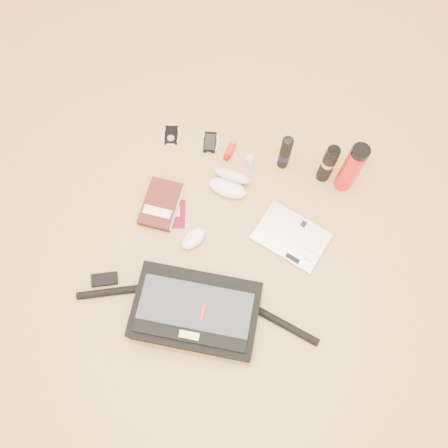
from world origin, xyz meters
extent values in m
plane|color=#B17F49|center=(0.00, 0.00, 0.00)|extent=(4.00, 4.00, 0.00)
cube|color=black|center=(0.02, -0.28, 0.06)|extent=(0.52, 0.39, 0.11)
cube|color=#2F3237|center=(0.02, -0.29, 0.12)|extent=(0.45, 0.30, 0.01)
cube|color=black|center=(0.04, -0.37, 0.12)|extent=(0.41, 0.14, 0.01)
cube|color=beige|center=(0.04, -0.37, 0.12)|extent=(0.08, 0.04, 0.02)
cube|color=#A20B13|center=(0.05, -0.28, 0.12)|extent=(0.03, 0.06, 0.02)
cylinder|color=black|center=(-0.32, -0.34, 0.02)|extent=(0.26, 0.18, 0.03)
cylinder|color=black|center=(0.34, -0.18, 0.02)|extent=(0.29, 0.05, 0.03)
cube|color=black|center=(-0.38, -0.31, 0.01)|extent=(0.12, 0.10, 0.02)
cube|color=silver|center=(0.24, 0.17, 0.01)|extent=(0.31, 0.24, 0.02)
cube|color=#081133|center=(0.27, 0.24, 0.02)|extent=(0.02, 0.03, 0.00)
cube|color=white|center=(0.34, 0.15, 0.02)|extent=(0.05, 0.02, 0.01)
cube|color=white|center=(0.33, 0.11, 0.02)|extent=(0.05, 0.02, 0.01)
cube|color=black|center=(0.28, 0.08, 0.02)|extent=(0.06, 0.03, 0.01)
cube|color=#421410|center=(-0.32, 0.07, 0.02)|extent=(0.18, 0.24, 0.04)
cube|color=beige|center=(-0.25, 0.09, 0.02)|extent=(0.04, 0.21, 0.03)
cube|color=beige|center=(-0.31, 0.03, 0.04)|extent=(0.13, 0.06, 0.00)
cube|color=#540417|center=(-0.25, 0.06, 0.00)|extent=(0.14, 0.16, 0.01)
cube|color=gold|center=(-0.26, 0.07, 0.01)|extent=(0.06, 0.06, 0.00)
ellipsoid|color=silver|center=(-0.13, -0.01, 0.02)|extent=(0.11, 0.14, 0.04)
ellipsoid|color=white|center=(-0.09, 0.26, 0.02)|extent=(0.17, 0.09, 0.05)
ellipsoid|color=silver|center=(-0.10, 0.31, 0.04)|extent=(0.17, 0.10, 0.10)
ellipsoid|color=black|center=(-0.13, 0.26, 0.03)|extent=(0.04, 0.03, 0.02)
ellipsoid|color=black|center=(-0.06, 0.26, 0.03)|extent=(0.04, 0.03, 0.02)
cylinder|color=black|center=(-0.09, 0.26, 0.03)|extent=(0.03, 0.01, 0.01)
cube|color=black|center=(-0.44, 0.40, 0.00)|extent=(0.09, 0.11, 0.01)
cylinder|color=#ACACAE|center=(-0.43, 0.39, 0.01)|extent=(0.04, 0.04, 0.00)
torus|color=white|center=(-0.44, 0.40, 0.01)|extent=(0.11, 0.11, 0.01)
cube|color=black|center=(-0.26, 0.44, 0.00)|extent=(0.09, 0.12, 0.01)
cube|color=black|center=(-0.26, 0.44, 0.01)|extent=(0.07, 0.10, 0.00)
torus|color=silver|center=(-0.26, 0.44, 0.01)|extent=(0.11, 0.11, 0.01)
cube|color=#9F1714|center=(-0.16, 0.44, 0.01)|extent=(0.03, 0.06, 0.03)
cube|color=#A00001|center=(-0.16, 0.40, 0.01)|extent=(0.02, 0.02, 0.02)
cylinder|color=#AAAAAD|center=(-0.16, 0.48, 0.01)|extent=(0.02, 0.04, 0.02)
cylinder|color=#B1DBED|center=(-0.05, 0.40, 0.04)|extent=(0.03, 0.03, 0.08)
cylinder|color=silver|center=(-0.05, 0.40, 0.09)|extent=(0.02, 0.02, 0.02)
cylinder|color=silver|center=(-0.05, 0.40, 0.10)|extent=(0.01, 0.01, 0.01)
cylinder|color=black|center=(0.08, 0.48, 0.10)|extent=(0.06, 0.06, 0.20)
cylinder|color=black|center=(0.08, 0.48, 0.08)|extent=(0.06, 0.06, 0.04)
ellipsoid|color=black|center=(0.08, 0.48, 0.20)|extent=(0.05, 0.05, 0.02)
cylinder|color=black|center=(0.26, 0.50, 0.10)|extent=(0.06, 0.06, 0.21)
cylinder|color=#B2B2B4|center=(0.26, 0.50, 0.13)|extent=(0.06, 0.06, 0.03)
cylinder|color=black|center=(0.26, 0.50, 0.22)|extent=(0.06, 0.06, 0.02)
cylinder|color=red|center=(0.35, 0.50, 0.13)|extent=(0.09, 0.09, 0.27)
cylinder|color=black|center=(0.35, 0.50, 0.28)|extent=(0.09, 0.09, 0.03)
camera|label=1|loc=(0.23, -0.48, 1.73)|focal=35.00mm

